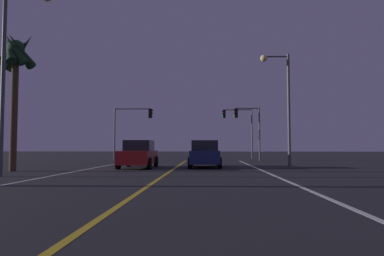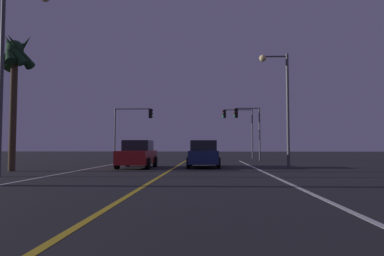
{
  "view_description": "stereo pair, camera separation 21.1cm",
  "coord_description": "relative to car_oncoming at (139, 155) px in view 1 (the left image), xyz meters",
  "views": [
    {
      "loc": [
        1.93,
        1.21,
        1.29
      ],
      "look_at": [
        0.58,
        33.61,
        3.04
      ],
      "focal_mm": 32.8,
      "sensor_mm": 36.0,
      "label": 1
    },
    {
      "loc": [
        2.14,
        1.21,
        1.29
      ],
      "look_at": [
        0.58,
        33.61,
        3.04
      ],
      "focal_mm": 32.8,
      "sensor_mm": 36.0,
      "label": 2
    }
  ],
  "objects": [
    {
      "name": "lane_edge_right",
      "position": [
        7.24,
        -8.6,
        -0.82
      ],
      "size": [
        0.16,
        40.19,
        0.01
      ],
      "primitive_type": "cube",
      "color": "silver",
      "rests_on": "ground"
    },
    {
      "name": "street_lamp_right_far",
      "position": [
        8.89,
        0.44,
        3.74
      ],
      "size": [
        1.82,
        0.44,
        7.11
      ],
      "rotation": [
        0.0,
        0.0,
        3.14
      ],
      "color": "#4C4C51",
      "rests_on": "ground"
    },
    {
      "name": "street_lamp_left_mid",
      "position": [
        -4.3,
        -6.53,
        4.39
      ],
      "size": [
        2.21,
        0.44,
        8.23
      ],
      "color": "#4C4C51",
      "rests_on": "ground"
    },
    {
      "name": "car_oncoming",
      "position": [
        0.0,
        0.0,
        0.0
      ],
      "size": [
        2.02,
        4.3,
        1.7
      ],
      "rotation": [
        0.0,
        0.0,
        -1.57
      ],
      "color": "black",
      "rests_on": "ground"
    },
    {
      "name": "lane_center_divider",
      "position": [
        2.26,
        -8.6,
        -0.82
      ],
      "size": [
        0.16,
        40.19,
        0.01
      ],
      "primitive_type": "cube",
      "color": "gold",
      "rests_on": "ground"
    },
    {
      "name": "traffic_light_near_right",
      "position": [
        8.04,
        12.0,
        2.9
      ],
      "size": [
        2.51,
        0.36,
        5.03
      ],
      "rotation": [
        0.0,
        0.0,
        3.14
      ],
      "color": "#4C4C51",
      "rests_on": "ground"
    },
    {
      "name": "traffic_light_near_left",
      "position": [
        -2.83,
        12.0,
        2.96
      ],
      "size": [
        3.78,
        0.36,
        5.02
      ],
      "color": "#4C4C51",
      "rests_on": "ground"
    },
    {
      "name": "lane_edge_left",
      "position": [
        -2.71,
        -8.6,
        -0.82
      ],
      "size": [
        0.16,
        40.19,
        0.01
      ],
      "primitive_type": "cube",
      "color": "silver",
      "rests_on": "ground"
    },
    {
      "name": "palm_tree_left_mid",
      "position": [
        -6.12,
        -3.17,
        5.1
      ],
      "size": [
        2.04,
        2.18,
        7.56
      ],
      "color": "#473826",
      "rests_on": "ground"
    },
    {
      "name": "car_ahead_far",
      "position": [
        4.08,
        0.86,
        0.0
      ],
      "size": [
        2.02,
        4.3,
        1.7
      ],
      "rotation": [
        0.0,
        0.0,
        1.57
      ],
      "color": "black",
      "rests_on": "ground"
    },
    {
      "name": "traffic_light_far_right",
      "position": [
        7.64,
        17.5,
        3.25
      ],
      "size": [
        3.37,
        0.36,
        5.47
      ],
      "rotation": [
        0.0,
        0.0,
        3.14
      ],
      "color": "#4C4C51",
      "rests_on": "ground"
    }
  ]
}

